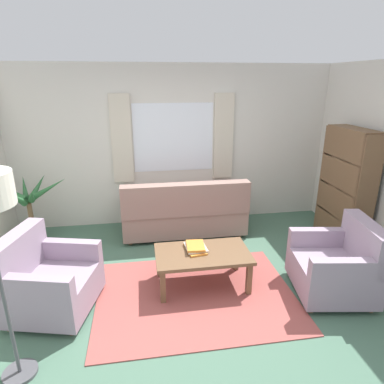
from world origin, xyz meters
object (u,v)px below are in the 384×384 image
couch (184,212)px  armchair_left (47,281)px  coffee_table (203,257)px  potted_plant (30,212)px  bookshelf (345,187)px  armchair_right (338,266)px  book_stack_on_table (195,247)px

couch → armchair_left: couch is taller
coffee_table → potted_plant: size_ratio=0.90×
potted_plant → bookshelf: bearing=-8.7°
armchair_right → coffee_table: (-1.49, 0.39, 0.03)m
armchair_left → potted_plant: potted_plant is taller
couch → coffee_table: size_ratio=1.73×
couch → armchair_right: bearing=130.1°
potted_plant → bookshelf: size_ratio=0.71×
armchair_left → potted_plant: (-0.61, 1.64, 0.14)m
armchair_left → potted_plant: size_ratio=0.83×
coffee_table → armchair_left: bearing=-174.0°
book_stack_on_table → armchair_right: bearing=-16.7°
armchair_left → book_stack_on_table: armchair_left is taller
couch → bookshelf: size_ratio=1.10×
armchair_left → bookshelf: bookshelf is taller
potted_plant → bookshelf: bookshelf is taller
armchair_left → coffee_table: bearing=-70.0°
couch → book_stack_on_table: bearing=88.1°
coffee_table → bookshelf: size_ratio=0.64×
book_stack_on_table → potted_plant: (-2.23, 1.38, 0.03)m
armchair_left → coffee_table: size_ratio=0.92×
book_stack_on_table → couch: bearing=88.1°
armchair_right → armchair_left: bearing=-85.0°
armchair_right → book_stack_on_table: (-1.56, 0.47, 0.12)m
armchair_left → armchair_right: same height
coffee_table → potted_plant: (-2.31, 1.46, 0.12)m
coffee_table → bookshelf: bookshelf is taller
couch → bookshelf: 2.40m
armchair_left → armchair_right: bearing=-79.8°
couch → armchair_left: 2.31m
coffee_table → book_stack_on_table: book_stack_on_table is taller
couch → armchair_right: 2.35m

